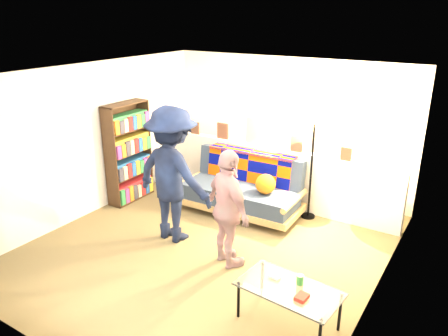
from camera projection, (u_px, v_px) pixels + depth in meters
The scene contains 10 objects.
ground at pixel (209, 246), 6.17m from camera, with size 5.00×5.00×0.00m, color brown.
room_shell at pixel (227, 124), 5.97m from camera, with size 4.60×5.05×2.45m.
half_wall_ledge at pixel (268, 175), 7.43m from camera, with size 4.45×0.15×1.00m, color silver.
ledge_decor at pixel (257, 135), 7.29m from camera, with size 2.97×0.02×0.45m.
futon_sofa at pixel (243, 189), 7.11m from camera, with size 2.00×1.02×0.85m.
bookshelf at pixel (129, 156), 7.45m from camera, with size 0.28×0.85×1.70m.
coffee_table at pixel (290, 290), 4.51m from camera, with size 1.11×0.68×0.55m.
floor_lamp at pixel (313, 149), 6.67m from camera, with size 0.37×0.31×1.61m.
person_left at pixel (173, 175), 6.09m from camera, with size 1.26×0.72×1.95m, color black.
person_right at pixel (228, 209), 5.48m from camera, with size 0.92×0.38×1.56m, color pink.
Camera 1 is at (3.08, -4.46, 3.15)m, focal length 35.00 mm.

